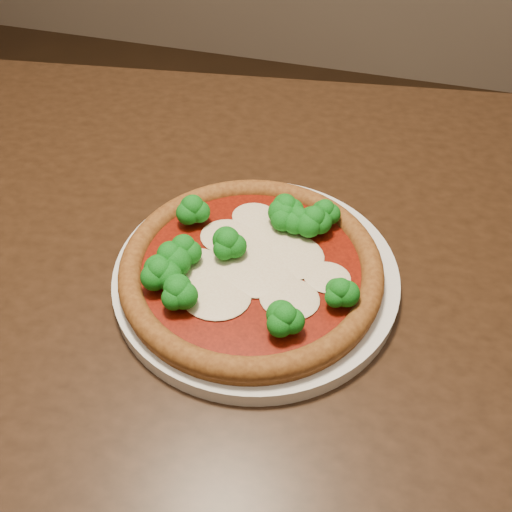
# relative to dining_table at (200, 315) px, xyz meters

# --- Properties ---
(dining_table) EXTENTS (1.28, 1.03, 0.75)m
(dining_table) POSITION_rel_dining_table_xyz_m (0.00, 0.00, 0.00)
(dining_table) COLOR black
(dining_table) RESTS_ON floor
(plate) EXTENTS (0.31, 0.31, 0.02)m
(plate) POSITION_rel_dining_table_xyz_m (0.08, -0.01, 0.10)
(plate) COLOR silver
(plate) RESTS_ON dining_table
(pizza) EXTENTS (0.28, 0.28, 0.06)m
(pizza) POSITION_rel_dining_table_xyz_m (0.07, -0.01, 0.13)
(pizza) COLOR brown
(pizza) RESTS_ON plate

